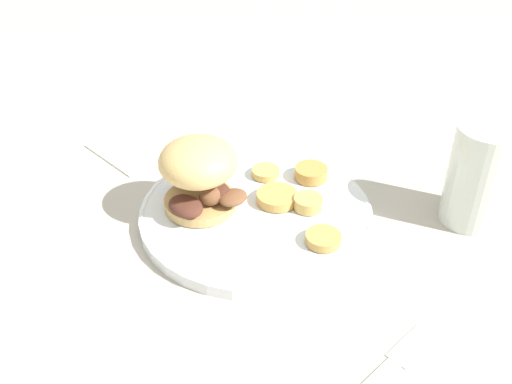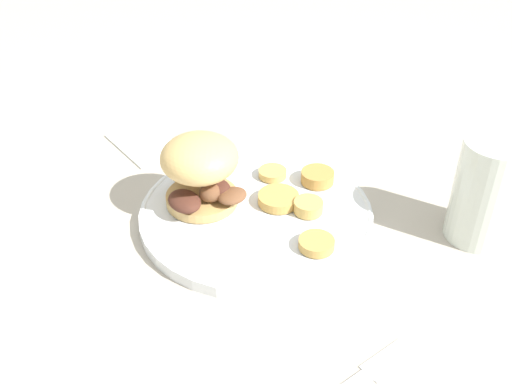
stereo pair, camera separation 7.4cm
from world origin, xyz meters
The scene contains 10 objects.
ground_plane centered at (0.00, 0.00, 0.00)m, with size 4.00×4.00×0.00m, color #B2A899.
dinner_plate centered at (0.00, 0.00, 0.01)m, with size 0.30×0.30×0.02m.
sandwich centered at (-0.03, 0.06, 0.07)m, with size 0.11×0.12×0.09m.
potato_round_0 centered at (-0.01, -0.10, 0.02)m, with size 0.04×0.04×0.01m, color tan.
potato_round_1 centered at (0.04, -0.05, 0.02)m, with size 0.04×0.04×0.01m, color tan.
potato_round_2 centered at (0.07, 0.03, 0.02)m, with size 0.04×0.04×0.01m, color tan.
potato_round_3 centered at (0.03, -0.01, 0.02)m, with size 0.05×0.05×0.01m, color tan.
potato_round_4 centered at (0.10, -0.03, 0.02)m, with size 0.04×0.04×0.02m, color #BC8942.
drinking_glass centered at (0.15, -0.23, 0.07)m, with size 0.08×0.08×0.13m.
napkin centered at (0.03, 0.25, 0.00)m, with size 0.12×0.08×0.01m, color white.
Camera 2 is at (-0.47, -0.39, 0.47)m, focal length 42.00 mm.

